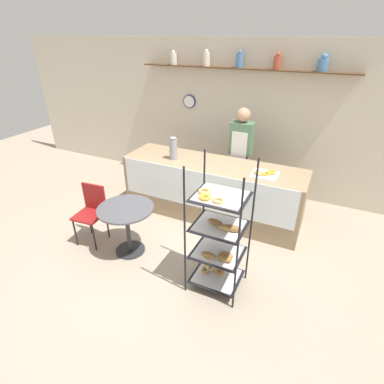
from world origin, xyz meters
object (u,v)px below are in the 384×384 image
(person_worker, at_px, (240,153))
(cafe_chair, at_px, (92,208))
(pastry_rack, at_px, (218,239))
(donut_tray_counter, at_px, (264,173))
(coffee_carafe, at_px, (173,148))
(cafe_table, at_px, (127,219))

(person_worker, xyz_separation_m, cafe_chair, (-1.57, -1.94, -0.43))
(pastry_rack, height_order, donut_tray_counter, pastry_rack)
(pastry_rack, relative_size, person_worker, 0.95)
(person_worker, distance_m, coffee_carafe, 1.15)
(cafe_table, xyz_separation_m, coffee_carafe, (0.04, 1.28, 0.59))
(cafe_chair, bearing_deg, coffee_carafe, 56.75)
(donut_tray_counter, bearing_deg, cafe_table, -139.05)
(pastry_rack, bearing_deg, person_worker, 101.15)
(pastry_rack, xyz_separation_m, donut_tray_counter, (0.15, 1.39, 0.27))
(person_worker, relative_size, coffee_carafe, 4.61)
(coffee_carafe, relative_size, donut_tray_counter, 1.00)
(person_worker, bearing_deg, cafe_table, -115.64)
(person_worker, distance_m, donut_tray_counter, 0.87)
(pastry_rack, distance_m, donut_tray_counter, 1.42)
(person_worker, bearing_deg, cafe_chair, -129.11)
(person_worker, bearing_deg, coffee_carafe, -142.78)
(cafe_chair, xyz_separation_m, coffee_carafe, (0.67, 1.25, 0.60))
(person_worker, xyz_separation_m, cafe_table, (-0.94, -1.97, -0.42))
(person_worker, relative_size, cafe_chair, 1.98)
(cafe_table, distance_m, donut_tray_counter, 2.03)
(cafe_chair, relative_size, donut_tray_counter, 2.33)
(cafe_table, xyz_separation_m, cafe_chair, (-0.63, 0.03, -0.01))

